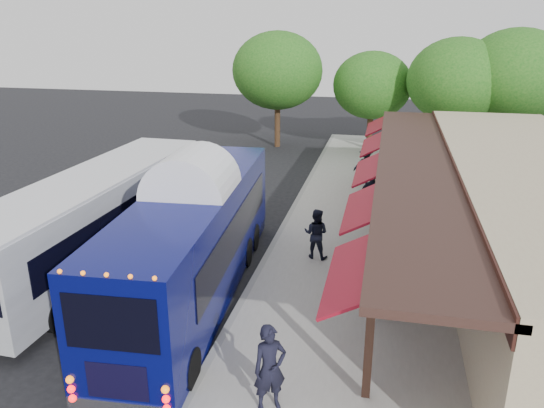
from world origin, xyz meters
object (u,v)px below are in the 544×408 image
Objects in this scene: ped_d at (365,166)px; ped_b at (316,234)px; ped_c at (372,194)px; ped_a at (270,368)px; coach_bus at (194,236)px; sign_board at (371,290)px; city_bus at (97,215)px.

ped_b is at bearing 88.01° from ped_d.
ped_c is at bearing 101.65° from ped_d.
ped_a reaches higher than ped_b.
ped_b is (-0.12, 7.65, -0.09)m from ped_a.
coach_bus is at bearing 75.88° from ped_d.
ped_a reaches higher than ped_d.
ped_b is 9.35m from ped_d.
ped_b is at bearing 115.88° from sign_board.
city_bus is at bearing 58.18° from ped_d.
ped_c is at bearing 86.71° from sign_board.
coach_bus reaches higher than ped_c.
city_bus is 7.33m from ped_b.
ped_c is (1.57, 12.38, -0.08)m from ped_a.
ped_d is at bearing 55.03° from city_bus.
sign_board is (1.86, 4.39, -0.30)m from ped_a.
city_bus reaches higher than ped_a.
coach_bus is 5.80× the size of ped_a.
ped_c is at bearing 38.22° from city_bus.
coach_bus is 0.96× the size of city_bus.
ped_d reaches higher than ped_c.
ped_d is 12.56m from sign_board.
ped_b reaches higher than sign_board.
ped_a is 4.78m from sign_board.
ped_b is (7.10, 1.69, -0.70)m from city_bus.
city_bus is at bearing 164.85° from sign_board.
ped_d is (8.27, 10.97, -0.67)m from city_bus.
city_bus is 9.38m from ped_a.
coach_bus is 6.29× the size of ped_c.
ped_a is at bearing -37.47° from city_bus.
sign_board is at bearing 92.76° from ped_c.
city_bus reaches higher than ped_c.
ped_d is at bearing -88.30° from ped_b.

